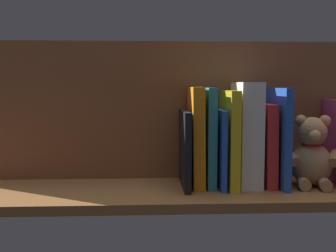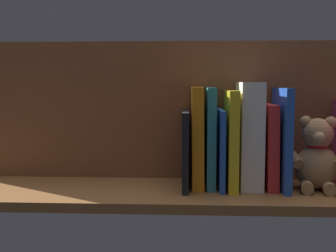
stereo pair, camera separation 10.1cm
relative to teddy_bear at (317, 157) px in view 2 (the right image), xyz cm
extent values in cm
cube|color=brown|center=(35.36, 0.61, -8.81)|extent=(113.03, 28.33, 2.20)
cube|color=brown|center=(35.36, -11.30, 10.38)|extent=(113.03, 1.50, 36.20)
ellipsoid|color=tan|center=(-0.05, -0.27, -2.40)|extent=(11.63, 10.78, 10.63)
sphere|color=tan|center=(-0.05, -0.27, 5.66)|extent=(7.31, 7.31, 7.31)
sphere|color=tan|center=(-2.74, 0.25, 8.40)|extent=(2.82, 2.82, 2.82)
sphere|color=tan|center=(2.64, -0.79, 8.40)|extent=(2.82, 2.82, 2.82)
sphere|color=tan|center=(0.53, 2.78, 5.11)|extent=(2.82, 2.82, 2.82)
cylinder|color=tan|center=(5.16, 0.08, -0.54)|extent=(3.29, 5.55, 3.93)
cylinder|color=tan|center=(-1.55, 4.62, -6.30)|extent=(3.53, 4.45, 2.82)
cylinder|color=tan|center=(3.15, 3.72, -6.30)|extent=(3.53, 4.45, 2.82)
torus|color=red|center=(-0.05, -0.27, 2.75)|extent=(5.68, 5.68, 0.83)
cube|color=blue|center=(8.13, -1.58, 4.34)|extent=(1.76, 17.15, 24.11)
cube|color=red|center=(11.03, -2.71, 2.38)|extent=(2.93, 14.88, 20.24)
cube|color=white|center=(15.70, -2.66, 5.02)|extent=(5.31, 14.78, 25.47)
cube|color=yellow|center=(20.23, -1.65, 4.02)|extent=(2.28, 17.01, 23.47)
cube|color=blue|center=(22.70, -1.82, 1.73)|extent=(1.21, 16.67, 18.89)
cube|color=teal|center=(25.09, -2.94, 4.37)|extent=(2.12, 14.42, 24.18)
cube|color=orange|center=(28.26, -2.76, 4.45)|extent=(3.06, 14.79, 24.36)
cube|color=black|center=(31.14, -1.35, 1.58)|extent=(1.52, 17.61, 18.58)
camera|label=1|loc=(40.33, 100.71, 17.05)|focal=45.26mm
camera|label=2|loc=(30.27, 100.70, 17.05)|focal=45.26mm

